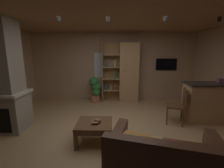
{
  "coord_description": "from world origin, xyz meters",
  "views": [
    {
      "loc": [
        0.08,
        -3.2,
        1.78
      ],
      "look_at": [
        0.0,
        0.4,
        1.05
      ],
      "focal_mm": 24.78,
      "sensor_mm": 36.0,
      "label": 1
    }
  ],
  "objects_px": {
    "kitchen_bar_counter": "(211,102)",
    "table_book_1": "(95,123)",
    "leather_couch": "(162,165)",
    "dining_chair": "(179,104)",
    "wall_mounted_tv": "(166,64)",
    "table_book_0": "(95,121)",
    "potted_floor_plant": "(95,89)",
    "coffee_table": "(94,126)",
    "tissue_box": "(220,81)",
    "table_book_2": "(98,120)",
    "stone_fireplace": "(1,83)",
    "bookshelf_cabinet": "(126,73)"
  },
  "relations": [
    {
      "from": "stone_fireplace",
      "to": "wall_mounted_tv",
      "type": "bearing_deg",
      "value": 29.0
    },
    {
      "from": "tissue_box",
      "to": "table_book_0",
      "type": "xyz_separation_m",
      "value": [
        -3.1,
        -1.07,
        -0.65
      ]
    },
    {
      "from": "bookshelf_cabinet",
      "to": "dining_chair",
      "type": "xyz_separation_m",
      "value": [
        1.19,
        -1.87,
        -0.52
      ]
    },
    {
      "from": "table_book_2",
      "to": "leather_couch",
      "type": "bearing_deg",
      "value": -46.16
    },
    {
      "from": "table_book_1",
      "to": "table_book_2",
      "type": "xyz_separation_m",
      "value": [
        0.04,
        0.07,
        0.02
      ]
    },
    {
      "from": "bookshelf_cabinet",
      "to": "table_book_0",
      "type": "distance_m",
      "value": 2.87
    },
    {
      "from": "dining_chair",
      "to": "wall_mounted_tv",
      "type": "relative_size",
      "value": 1.21
    },
    {
      "from": "bookshelf_cabinet",
      "to": "table_book_1",
      "type": "bearing_deg",
      "value": -105.79
    },
    {
      "from": "potted_floor_plant",
      "to": "wall_mounted_tv",
      "type": "bearing_deg",
      "value": 8.28
    },
    {
      "from": "tissue_box",
      "to": "table_book_1",
      "type": "bearing_deg",
      "value": -158.75
    },
    {
      "from": "kitchen_bar_counter",
      "to": "dining_chair",
      "type": "height_order",
      "value": "kitchen_bar_counter"
    },
    {
      "from": "bookshelf_cabinet",
      "to": "tissue_box",
      "type": "bearing_deg",
      "value": -35.25
    },
    {
      "from": "table_book_0",
      "to": "dining_chair",
      "type": "bearing_deg",
      "value": 22.2
    },
    {
      "from": "leather_couch",
      "to": "table_book_1",
      "type": "bearing_deg",
      "value": 137.24
    },
    {
      "from": "tissue_box",
      "to": "table_book_0",
      "type": "bearing_deg",
      "value": -161.01
    },
    {
      "from": "stone_fireplace",
      "to": "table_book_1",
      "type": "distance_m",
      "value": 2.34
    },
    {
      "from": "kitchen_bar_counter",
      "to": "potted_floor_plant",
      "type": "height_order",
      "value": "kitchen_bar_counter"
    },
    {
      "from": "coffee_table",
      "to": "table_book_2",
      "type": "distance_m",
      "value": 0.16
    },
    {
      "from": "coffee_table",
      "to": "leather_couch",
      "type": "bearing_deg",
      "value": -44.19
    },
    {
      "from": "kitchen_bar_counter",
      "to": "tissue_box",
      "type": "distance_m",
      "value": 0.6
    },
    {
      "from": "dining_chair",
      "to": "wall_mounted_tv",
      "type": "bearing_deg",
      "value": 81.97
    },
    {
      "from": "leather_couch",
      "to": "wall_mounted_tv",
      "type": "xyz_separation_m",
      "value": [
        1.26,
        3.98,
        1.06
      ]
    },
    {
      "from": "stone_fireplace",
      "to": "table_book_2",
      "type": "relative_size",
      "value": 19.38
    },
    {
      "from": "tissue_box",
      "to": "dining_chair",
      "type": "distance_m",
      "value": 1.25
    },
    {
      "from": "coffee_table",
      "to": "wall_mounted_tv",
      "type": "bearing_deg",
      "value": 52.06
    },
    {
      "from": "coffee_table",
      "to": "potted_floor_plant",
      "type": "xyz_separation_m",
      "value": [
        -0.31,
        2.58,
        0.17
      ]
    },
    {
      "from": "coffee_table",
      "to": "potted_floor_plant",
      "type": "distance_m",
      "value": 2.6
    },
    {
      "from": "kitchen_bar_counter",
      "to": "table_book_1",
      "type": "height_order",
      "value": "kitchen_bar_counter"
    },
    {
      "from": "coffee_table",
      "to": "potted_floor_plant",
      "type": "height_order",
      "value": "potted_floor_plant"
    },
    {
      "from": "bookshelf_cabinet",
      "to": "coffee_table",
      "type": "xyz_separation_m",
      "value": [
        -0.82,
        -2.74,
        -0.71
      ]
    },
    {
      "from": "kitchen_bar_counter",
      "to": "stone_fireplace",
      "type": "bearing_deg",
      "value": -173.55
    },
    {
      "from": "leather_couch",
      "to": "kitchen_bar_counter",
      "type": "bearing_deg",
      "value": 48.02
    },
    {
      "from": "wall_mounted_tv",
      "to": "dining_chair",
      "type": "bearing_deg",
      "value": -98.03
    },
    {
      "from": "stone_fireplace",
      "to": "table_book_1",
      "type": "relative_size",
      "value": 19.44
    },
    {
      "from": "stone_fireplace",
      "to": "coffee_table",
      "type": "distance_m",
      "value": 2.34
    },
    {
      "from": "stone_fireplace",
      "to": "dining_chair",
      "type": "bearing_deg",
      "value": 5.35
    },
    {
      "from": "potted_floor_plant",
      "to": "table_book_2",
      "type": "bearing_deg",
      "value": -81.69
    },
    {
      "from": "kitchen_bar_counter",
      "to": "table_book_0",
      "type": "distance_m",
      "value": 3.08
    },
    {
      "from": "bookshelf_cabinet",
      "to": "leather_couch",
      "type": "distance_m",
      "value": 3.84
    },
    {
      "from": "tissue_box",
      "to": "wall_mounted_tv",
      "type": "relative_size",
      "value": 0.16
    },
    {
      "from": "potted_floor_plant",
      "to": "leather_couch",
      "type": "bearing_deg",
      "value": -69.32
    },
    {
      "from": "table_book_0",
      "to": "potted_floor_plant",
      "type": "xyz_separation_m",
      "value": [
        -0.31,
        2.52,
        0.07
      ]
    },
    {
      "from": "stone_fireplace",
      "to": "coffee_table",
      "type": "relative_size",
      "value": 3.61
    },
    {
      "from": "table_book_2",
      "to": "stone_fireplace",
      "type": "bearing_deg",
      "value": 167.62
    },
    {
      "from": "leather_couch",
      "to": "dining_chair",
      "type": "xyz_separation_m",
      "value": [
        0.96,
        1.9,
        0.23
      ]
    },
    {
      "from": "tissue_box",
      "to": "potted_floor_plant",
      "type": "distance_m",
      "value": 3.76
    },
    {
      "from": "leather_couch",
      "to": "coffee_table",
      "type": "distance_m",
      "value": 1.46
    },
    {
      "from": "tissue_box",
      "to": "table_book_2",
      "type": "distance_m",
      "value": 3.3
    },
    {
      "from": "table_book_0",
      "to": "dining_chair",
      "type": "xyz_separation_m",
      "value": [
        2.01,
        0.82,
        0.1
      ]
    },
    {
      "from": "coffee_table",
      "to": "table_book_0",
      "type": "height_order",
      "value": "table_book_0"
    }
  ]
}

